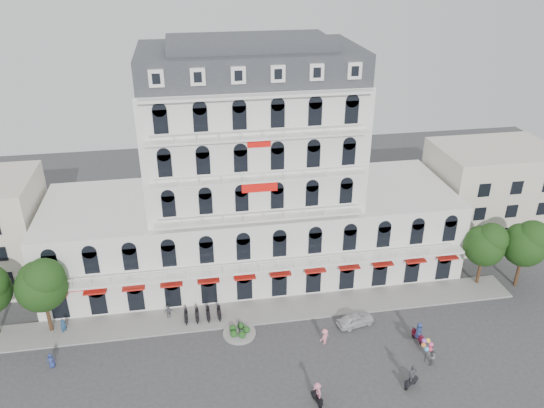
{
  "coord_description": "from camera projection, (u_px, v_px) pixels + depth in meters",
  "views": [
    {
      "loc": [
        -6.63,
        -34.23,
        34.24
      ],
      "look_at": [
        0.9,
        10.0,
        11.82
      ],
      "focal_mm": 35.0,
      "sensor_mm": 36.0,
      "label": 1
    }
  ],
  "objects": [
    {
      "name": "main_building",
      "position": [
        252.0,
        188.0,
        57.91
      ],
      "size": [
        45.0,
        15.0,
        25.8
      ],
      "color": "silver",
      "rests_on": "ground"
    },
    {
      "name": "sidewalk",
      "position": [
        265.0,
        311.0,
        54.39
      ],
      "size": [
        53.0,
        4.0,
        0.16
      ],
      "primitive_type": "cube",
      "color": "gray",
      "rests_on": "ground"
    },
    {
      "name": "traffic_island",
      "position": [
        239.0,
        332.0,
        51.22
      ],
      "size": [
        3.2,
        3.2,
        1.6
      ],
      "color": "gray",
      "rests_on": "ground"
    },
    {
      "name": "pedestrian_left",
      "position": [
        51.0,
        360.0,
        47.07
      ],
      "size": [
        0.74,
        0.5,
        1.49
      ],
      "primitive_type": "imported",
      "rotation": [
        0.0,
        0.0,
        0.03
      ],
      "color": "navy",
      "rests_on": "ground"
    },
    {
      "name": "tree_east_outer",
      "position": [
        526.0,
        242.0,
        56.14
      ],
      "size": [
        4.65,
        4.65,
        8.05
      ],
      "color": "#382314",
      "rests_on": "ground"
    },
    {
      "name": "pedestrian_mid",
      "position": [
        169.0,
        312.0,
        53.05
      ],
      "size": [
        0.94,
        0.4,
        1.6
      ],
      "primitive_type": "imported",
      "rotation": [
        0.0,
        0.0,
        3.15
      ],
      "color": "#5D5D65",
      "rests_on": "ground"
    },
    {
      "name": "balloon_vendor",
      "position": [
        430.0,
        353.0,
        47.25
      ],
      "size": [
        1.52,
        1.4,
        2.45
      ],
      "color": "slate",
      "rests_on": "ground"
    },
    {
      "name": "tree_east_inner",
      "position": [
        485.0,
        243.0,
        56.57
      ],
      "size": [
        4.4,
        4.37,
        7.57
      ],
      "color": "#382314",
      "rests_on": "ground"
    },
    {
      "name": "parked_car",
      "position": [
        355.0,
        320.0,
        52.29
      ],
      "size": [
        4.05,
        2.35,
        1.3
      ],
      "primitive_type": "imported",
      "rotation": [
        0.0,
        0.0,
        1.8
      ],
      "color": "silver",
      "rests_on": "ground"
    },
    {
      "name": "pedestrian_right",
      "position": [
        325.0,
        337.0,
        49.77
      ],
      "size": [
        1.24,
        1.09,
        1.67
      ],
      "primitive_type": "imported",
      "rotation": [
        0.0,
        0.0,
        3.69
      ],
      "color": "pink",
      "rests_on": "ground"
    },
    {
      "name": "flank_building_east",
      "position": [
        489.0,
        193.0,
        65.95
      ],
      "size": [
        14.0,
        10.0,
        12.0
      ],
      "primitive_type": "cube",
      "color": "beige",
      "rests_on": "ground"
    },
    {
      "name": "rider_northeast",
      "position": [
        412.0,
        376.0,
        44.78
      ],
      "size": [
        1.53,
        1.05,
        2.34
      ],
      "rotation": [
        0.0,
        0.0,
        3.66
      ],
      "color": "black",
      "rests_on": "ground"
    },
    {
      "name": "rider_east",
      "position": [
        419.0,
        332.0,
        49.93
      ],
      "size": [
        0.74,
        1.67,
        2.17
      ],
      "rotation": [
        0.0,
        0.0,
        1.83
      ],
      "color": "maroon",
      "rests_on": "ground"
    },
    {
      "name": "parked_scooter_row",
      "position": [
        203.0,
        320.0,
        53.3
      ],
      "size": [
        4.4,
        1.8,
        1.1
      ],
      "primitive_type": null,
      "color": "black",
      "rests_on": "ground"
    },
    {
      "name": "ground",
      "position": [
        281.0,
        375.0,
        46.49
      ],
      "size": [
        120.0,
        120.0,
        0.0
      ],
      "primitive_type": "plane",
      "color": "#38383A",
      "rests_on": "ground"
    },
    {
      "name": "rider_center",
      "position": [
        317.0,
        393.0,
        43.19
      ],
      "size": [
        0.87,
        1.68,
        2.16
      ],
      "rotation": [
        0.0,
        0.0,
        4.95
      ],
      "color": "black",
      "rests_on": "ground"
    },
    {
      "name": "tree_west_inner",
      "position": [
        41.0,
        283.0,
        49.17
      ],
      "size": [
        4.76,
        4.76,
        8.25
      ],
      "color": "#382314",
      "rests_on": "ground"
    },
    {
      "name": "pedestrian_far",
      "position": [
        64.0,
        326.0,
        51.09
      ],
      "size": [
        0.73,
        0.7,
        1.68
      ],
      "primitive_type": "imported",
      "rotation": [
        0.0,
        0.0,
        0.67
      ],
      "color": "navy",
      "rests_on": "ground"
    }
  ]
}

